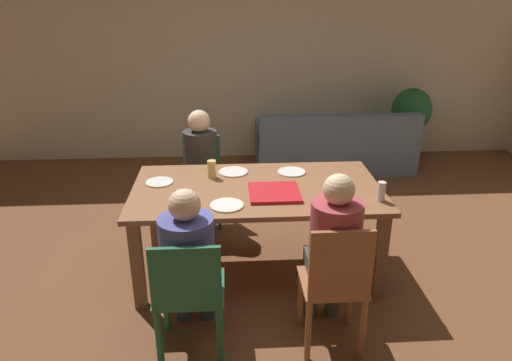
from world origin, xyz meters
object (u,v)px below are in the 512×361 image
Objects in this scene: plate_0 at (227,205)px; potted_plant at (411,116)px; person_2 at (333,245)px; plate_2 at (159,182)px; person_1 at (189,254)px; couch at (334,148)px; plate_1 at (233,172)px; plate_3 at (292,172)px; drinking_glass_1 at (381,191)px; drinking_glass_0 at (212,169)px; dining_table at (257,198)px; person_0 at (200,161)px; chair_1 at (189,295)px; pizza_box_0 at (274,193)px; chair_2 at (336,284)px; chair_0 at (202,174)px.

potted_plant is (2.45, 2.86, -0.12)m from plate_0.
person_2 reaches higher than plate_2.
person_1 is 0.58× the size of couch.
plate_1 is 0.50m from plate_3.
potted_plant is at bearing 62.41° from person_2.
plate_1 is 1.27m from drinking_glass_1.
person_1 reaches higher than potted_plant.
person_2 is 8.22× the size of drinking_glass_1.
plate_1 is at bearing 28.83° from drinking_glass_0.
potted_plant is at bearing 48.80° from dining_table.
person_0 reaches higher than chair_1.
potted_plant is (2.21, 2.52, -0.02)m from dining_table.
drinking_glass_0 is at bearing -138.28° from potted_plant.
person_2 is at bearing 8.85° from chair_1.
person_0 is 0.64m from drinking_glass_0.
plate_0 is at bearing -152.59° from pizza_box_0.
potted_plant is (1.78, 3.54, 0.13)m from chair_2.
person_2 is 0.61× the size of couch.
drinking_glass_0 is 3.45m from potted_plant.
plate_2 is at bearing -109.43° from chair_0.
chair_1 is (0.00, -2.01, -0.01)m from chair_0.
drinking_glass_1 reaches higher than dining_table.
person_2 is at bearing -63.00° from plate_1.
pizza_box_0 is at bearing -49.17° from dining_table.
chair_1 is (-0.49, -1.02, -0.19)m from dining_table.
dining_table is 2.22× the size of chair_1.
couch is at bearing 62.52° from plate_0.
chair_1 is at bearing -171.15° from person_2.
plate_2 is at bearing -162.41° from plate_1.
person_1 is 7.76× the size of drinking_glass_1.
person_0 reaches higher than drinking_glass_1.
person_2 reaches higher than potted_plant.
pizza_box_0 is 0.42m from plate_0.
plate_0 is at bearing -41.02° from plate_2.
plate_2 reaches higher than dining_table.
chair_1 is 1.41m from plate_1.
person_0 is (-0.49, 0.84, 0.03)m from dining_table.
drinking_glass_1 is at bearing -46.16° from plate_3.
drinking_glass_1 is (1.40, 0.70, 0.36)m from chair_1.
chair_2 reaches higher than dining_table.
person_1 is at bearing -104.31° from plate_1.
chair_2 is 0.90m from drinking_glass_1.
potted_plant reaches higher than pizza_box_0.
plate_3 is at bearing 55.44° from person_1.
drinking_glass_0 is 0.99× the size of drinking_glass_1.
dining_table is at bearing -32.70° from drinking_glass_0.
pizza_box_0 reaches higher than plate_0.
person_1 reaches higher than chair_0.
chair_0 is at bearing 90.00° from chair_1.
plate_2 is 3.83m from potted_plant.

